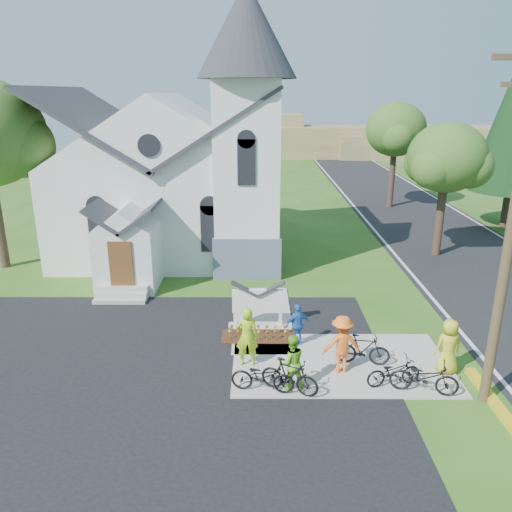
{
  "coord_description": "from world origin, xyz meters",
  "views": [
    {
      "loc": [
        -1.22,
        -13.86,
        8.43
      ],
      "look_at": [
        -1.27,
        5.0,
        2.22
      ],
      "focal_mm": 35.0,
      "sensor_mm": 36.0,
      "label": 1
    }
  ],
  "objects_px": {
    "bike_1": "(290,376)",
    "cyclist_2": "(298,325)",
    "bike_4": "(424,377)",
    "cyclist_1": "(291,362)",
    "bike_0": "(263,376)",
    "bike_2": "(394,372)",
    "church_sign": "(258,302)",
    "cyclist_0": "(247,336)",
    "cyclist_3": "(342,344)",
    "bike_3": "(363,350)",
    "cyclist_4": "(448,346)"
  },
  "relations": [
    {
      "from": "bike_1",
      "to": "cyclist_2",
      "type": "bearing_deg",
      "value": 16.1
    },
    {
      "from": "cyclist_2",
      "to": "bike_4",
      "type": "height_order",
      "value": "cyclist_2"
    },
    {
      "from": "cyclist_1",
      "to": "bike_0",
      "type": "bearing_deg",
      "value": 3.14
    },
    {
      "from": "cyclist_2",
      "to": "bike_2",
      "type": "distance_m",
      "value": 3.7
    },
    {
      "from": "church_sign",
      "to": "cyclist_0",
      "type": "distance_m",
      "value": 2.83
    },
    {
      "from": "cyclist_3",
      "to": "bike_0",
      "type": "bearing_deg",
      "value": 15.38
    },
    {
      "from": "cyclist_3",
      "to": "bike_3",
      "type": "relative_size",
      "value": 1.09
    },
    {
      "from": "bike_1",
      "to": "bike_2",
      "type": "bearing_deg",
      "value": -57.94
    },
    {
      "from": "cyclist_1",
      "to": "cyclist_4",
      "type": "distance_m",
      "value": 4.99
    },
    {
      "from": "cyclist_2",
      "to": "cyclist_0",
      "type": "bearing_deg",
      "value": 18.28
    },
    {
      "from": "cyclist_0",
      "to": "cyclist_4",
      "type": "bearing_deg",
      "value": 173.85
    },
    {
      "from": "cyclist_1",
      "to": "bike_3",
      "type": "xyz_separation_m",
      "value": [
        2.4,
        1.34,
        -0.33
      ]
    },
    {
      "from": "cyclist_3",
      "to": "bike_4",
      "type": "height_order",
      "value": "cyclist_3"
    },
    {
      "from": "bike_2",
      "to": "cyclist_4",
      "type": "bearing_deg",
      "value": -81.41
    },
    {
      "from": "bike_2",
      "to": "cyclist_0",
      "type": "bearing_deg",
      "value": 61.71
    },
    {
      "from": "church_sign",
      "to": "cyclist_2",
      "type": "distance_m",
      "value": 2.03
    },
    {
      "from": "cyclist_1",
      "to": "cyclist_2",
      "type": "distance_m",
      "value": 2.68
    },
    {
      "from": "cyclist_2",
      "to": "bike_2",
      "type": "xyz_separation_m",
      "value": [
        2.68,
        -2.53,
        -0.31
      ]
    },
    {
      "from": "cyclist_0",
      "to": "cyclist_3",
      "type": "xyz_separation_m",
      "value": [
        2.96,
        -0.38,
        -0.06
      ]
    },
    {
      "from": "bike_1",
      "to": "bike_4",
      "type": "distance_m",
      "value": 3.91
    },
    {
      "from": "bike_0",
      "to": "cyclist_4",
      "type": "relative_size",
      "value": 1.04
    },
    {
      "from": "cyclist_2",
      "to": "bike_3",
      "type": "height_order",
      "value": "cyclist_2"
    },
    {
      "from": "cyclist_0",
      "to": "cyclist_4",
      "type": "distance_m",
      "value": 6.27
    },
    {
      "from": "cyclist_0",
      "to": "bike_4",
      "type": "xyz_separation_m",
      "value": [
        5.18,
        -1.59,
        -0.48
      ]
    },
    {
      "from": "bike_1",
      "to": "cyclist_3",
      "type": "bearing_deg",
      "value": -29.47
    },
    {
      "from": "cyclist_0",
      "to": "cyclist_2",
      "type": "distance_m",
      "value": 2.19
    },
    {
      "from": "bike_0",
      "to": "cyclist_3",
      "type": "distance_m",
      "value": 2.75
    },
    {
      "from": "cyclist_3",
      "to": "bike_4",
      "type": "bearing_deg",
      "value": 141.99
    },
    {
      "from": "cyclist_0",
      "to": "cyclist_2",
      "type": "height_order",
      "value": "cyclist_0"
    },
    {
      "from": "bike_2",
      "to": "cyclist_3",
      "type": "distance_m",
      "value": 1.73
    },
    {
      "from": "bike_1",
      "to": "bike_3",
      "type": "distance_m",
      "value": 2.94
    },
    {
      "from": "church_sign",
      "to": "bike_4",
      "type": "height_order",
      "value": "church_sign"
    },
    {
      "from": "bike_0",
      "to": "cyclist_1",
      "type": "height_order",
      "value": "cyclist_1"
    },
    {
      "from": "cyclist_2",
      "to": "cyclist_3",
      "type": "xyz_separation_m",
      "value": [
        1.23,
        -1.71,
        0.17
      ]
    },
    {
      "from": "church_sign",
      "to": "bike_2",
      "type": "xyz_separation_m",
      "value": [
        4.05,
        -4.01,
        -0.53
      ]
    },
    {
      "from": "cyclist_4",
      "to": "bike_0",
      "type": "bearing_deg",
      "value": -0.31
    },
    {
      "from": "church_sign",
      "to": "cyclist_2",
      "type": "xyz_separation_m",
      "value": [
        1.37,
        -1.48,
        -0.22
      ]
    },
    {
      "from": "cyclist_0",
      "to": "bike_3",
      "type": "xyz_separation_m",
      "value": [
        3.73,
        0.02,
        -0.47
      ]
    },
    {
      "from": "bike_4",
      "to": "cyclist_4",
      "type": "bearing_deg",
      "value": -29.26
    },
    {
      "from": "bike_0",
      "to": "cyclist_4",
      "type": "xyz_separation_m",
      "value": [
        5.76,
        1.06,
        0.41
      ]
    },
    {
      "from": "bike_3",
      "to": "bike_1",
      "type": "bearing_deg",
      "value": 133.21
    },
    {
      "from": "cyclist_2",
      "to": "cyclist_3",
      "type": "relative_size",
      "value": 0.81
    },
    {
      "from": "church_sign",
      "to": "bike_1",
      "type": "bearing_deg",
      "value": -78.16
    },
    {
      "from": "bike_2",
      "to": "cyclist_1",
      "type": "bearing_deg",
      "value": 79.22
    },
    {
      "from": "bike_2",
      "to": "bike_0",
      "type": "bearing_deg",
      "value": 81.73
    },
    {
      "from": "bike_1",
      "to": "bike_0",
      "type": "bearing_deg",
      "value": 110.1
    },
    {
      "from": "cyclist_3",
      "to": "bike_4",
      "type": "xyz_separation_m",
      "value": [
        2.22,
        -1.21,
        -0.42
      ]
    },
    {
      "from": "cyclist_0",
      "to": "bike_0",
      "type": "xyz_separation_m",
      "value": [
        0.49,
        -1.53,
        -0.5
      ]
    },
    {
      "from": "bike_3",
      "to": "bike_0",
      "type": "bearing_deg",
      "value": 125.48
    },
    {
      "from": "bike_0",
      "to": "bike_2",
      "type": "xyz_separation_m",
      "value": [
        3.91,
        0.33,
        -0.04
      ]
    }
  ]
}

